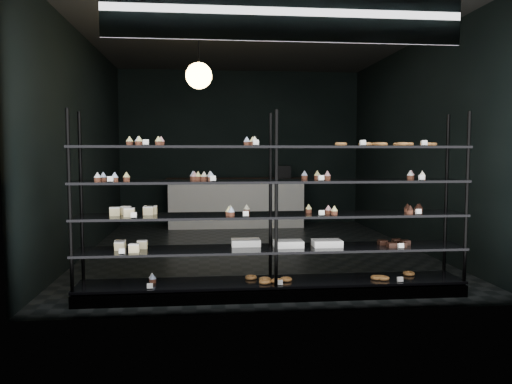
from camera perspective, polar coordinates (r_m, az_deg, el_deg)
The scene contains 5 objects.
room at distance 7.54m, azimuth -0.19°, elevation 5.32°, with size 5.01×6.01×3.20m.
display_shelf at distance 5.17m, azimuth 1.71°, elevation -5.09°, with size 4.00×0.50×1.91m.
signage at distance 4.81m, azimuth 3.43°, elevation 19.68°, with size 3.30×0.05×0.50m.
pendant_lamp at distance 6.41m, azimuth -6.55°, elevation 13.08°, with size 0.33×0.33×0.89m.
service_counter at distance 10.07m, azimuth -2.23°, elevation -1.15°, with size 2.78×0.65×1.23m.
Camera 1 is at (-0.74, -7.51, 1.49)m, focal length 35.00 mm.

